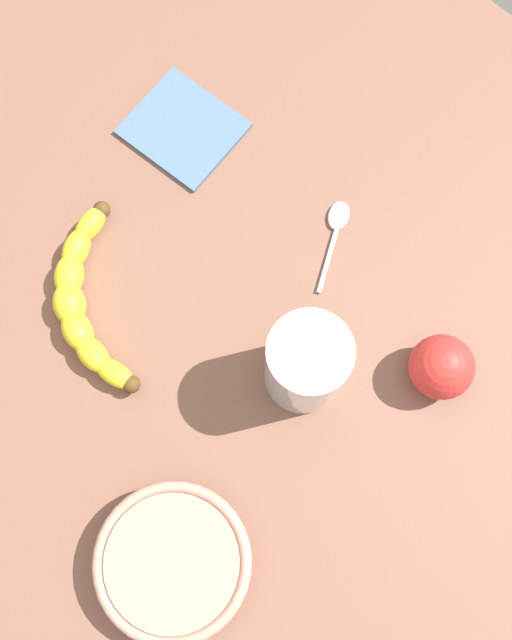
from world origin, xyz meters
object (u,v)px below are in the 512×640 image
object	(u,v)px
smoothie_glass	(306,365)
teaspoon	(337,221)
banana	(83,301)
ceramic_bowl	(173,562)
apple_fruit	(441,367)

from	to	relation	value
smoothie_glass	teaspoon	xyz separation A→B (cm)	(-8.77, 16.12, -5.75)
banana	ceramic_bowl	distance (cm)	29.14
smoothie_glass	ceramic_bowl	world-z (taller)	smoothie_glass
ceramic_bowl	apple_fruit	bearing A→B (deg)	77.09
banana	ceramic_bowl	bearing A→B (deg)	9.73
banana	teaspoon	size ratio (longest dim) A/B	1.74
apple_fruit	banana	bearing A→B (deg)	-149.39
banana	teaspoon	distance (cm)	29.92
banana	ceramic_bowl	world-z (taller)	ceramic_bowl
banana	teaspoon	xyz separation A→B (cm)	(14.36, 26.21, -1.38)
banana	smoothie_glass	xyz separation A→B (cm)	(23.14, 10.08, 4.37)
banana	apple_fruit	size ratio (longest dim) A/B	2.71
banana	smoothie_glass	world-z (taller)	smoothie_glass
smoothie_glass	ceramic_bowl	xyz separation A→B (cm)	(2.92, -23.11, -3.69)
smoothie_glass	apple_fruit	bearing A→B (deg)	43.11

